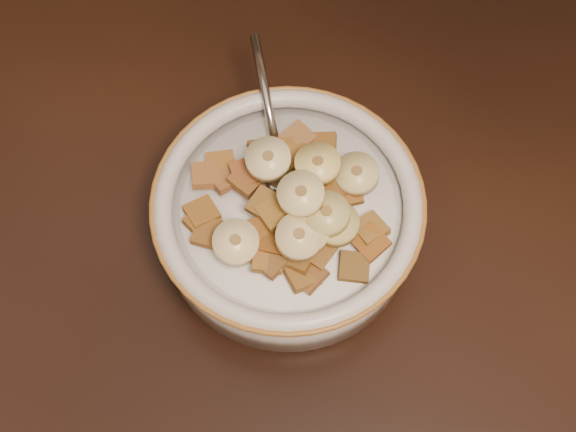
% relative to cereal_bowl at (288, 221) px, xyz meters
% --- Properties ---
extents(cereal_bowl, '(0.18, 0.18, 0.04)m').
position_rel_cereal_bowl_xyz_m(cereal_bowl, '(0.00, 0.00, 0.00)').
color(cereal_bowl, silver).
rests_on(cereal_bowl, table).
extents(milk, '(0.15, 0.15, 0.00)m').
position_rel_cereal_bowl_xyz_m(milk, '(0.00, 0.00, 0.02)').
color(milk, white).
rests_on(milk, cereal_bowl).
extents(spoon, '(0.05, 0.05, 0.01)m').
position_rel_cereal_bowl_xyz_m(spoon, '(-0.01, 0.03, 0.03)').
color(spoon, '#ADAEB0').
rests_on(spoon, cereal_bowl).
extents(cereal_square_0, '(0.03, 0.03, 0.01)m').
position_rel_cereal_bowl_xyz_m(cereal_square_0, '(0.03, -0.05, 0.03)').
color(cereal_square_0, brown).
rests_on(cereal_square_0, milk).
extents(cereal_square_1, '(0.03, 0.03, 0.01)m').
position_rel_cereal_bowl_xyz_m(cereal_square_1, '(-0.06, 0.00, 0.03)').
color(cereal_square_1, '#976035').
rests_on(cereal_square_1, milk).
extents(cereal_square_2, '(0.03, 0.03, 0.01)m').
position_rel_cereal_bowl_xyz_m(cereal_square_2, '(0.02, -0.01, 0.04)').
color(cereal_square_2, '#8E5017').
rests_on(cereal_square_2, milk).
extents(cereal_square_3, '(0.03, 0.03, 0.01)m').
position_rel_cereal_bowl_xyz_m(cereal_square_3, '(-0.05, 0.00, 0.03)').
color(cereal_square_3, brown).
rests_on(cereal_square_3, milk).
extents(cereal_square_4, '(0.03, 0.03, 0.01)m').
position_rel_cereal_bowl_xyz_m(cereal_square_4, '(0.06, -0.00, 0.03)').
color(cereal_square_4, brown).
rests_on(cereal_square_4, milk).
extents(cereal_square_5, '(0.03, 0.03, 0.01)m').
position_rel_cereal_bowl_xyz_m(cereal_square_5, '(-0.05, -0.03, 0.03)').
color(cereal_square_5, brown).
rests_on(cereal_square_5, milk).
extents(cereal_square_6, '(0.03, 0.03, 0.01)m').
position_rel_cereal_bowl_xyz_m(cereal_square_6, '(0.04, 0.02, 0.03)').
color(cereal_square_6, '#8E5A1B').
rests_on(cereal_square_6, milk).
extents(cereal_square_7, '(0.03, 0.03, 0.01)m').
position_rel_cereal_bowl_xyz_m(cereal_square_7, '(0.03, -0.05, 0.03)').
color(cereal_square_7, brown).
rests_on(cereal_square_7, milk).
extents(cereal_square_8, '(0.03, 0.03, 0.01)m').
position_rel_cereal_bowl_xyz_m(cereal_square_8, '(-0.03, 0.03, 0.04)').
color(cereal_square_8, brown).
rests_on(cereal_square_8, milk).
extents(cereal_square_9, '(0.03, 0.03, 0.01)m').
position_rel_cereal_bowl_xyz_m(cereal_square_9, '(-0.02, 0.03, 0.03)').
color(cereal_square_9, brown).
rests_on(cereal_square_9, milk).
extents(cereal_square_10, '(0.03, 0.03, 0.01)m').
position_rel_cereal_bowl_xyz_m(cereal_square_10, '(0.06, -0.01, 0.03)').
color(cereal_square_10, '#935119').
rests_on(cereal_square_10, milk).
extents(cereal_square_11, '(0.03, 0.03, 0.01)m').
position_rel_cereal_bowl_xyz_m(cereal_square_11, '(-0.05, -0.03, 0.03)').
color(cereal_square_11, brown).
rests_on(cereal_square_11, milk).
extents(cereal_square_12, '(0.02, 0.02, 0.01)m').
position_rel_cereal_bowl_xyz_m(cereal_square_12, '(-0.04, -0.04, 0.03)').
color(cereal_square_12, brown).
rests_on(cereal_square_12, milk).
extents(cereal_square_13, '(0.02, 0.02, 0.01)m').
position_rel_cereal_bowl_xyz_m(cereal_square_13, '(0.01, 0.05, 0.03)').
color(cereal_square_13, '#633810').
rests_on(cereal_square_13, milk).
extents(cereal_square_14, '(0.02, 0.02, 0.01)m').
position_rel_cereal_bowl_xyz_m(cereal_square_14, '(0.03, -0.01, 0.04)').
color(cereal_square_14, brown).
rests_on(cereal_square_14, milk).
extents(cereal_square_15, '(0.03, 0.03, 0.01)m').
position_rel_cereal_bowl_xyz_m(cereal_square_15, '(0.00, -0.05, 0.03)').
color(cereal_square_15, brown).
rests_on(cereal_square_15, milk).
extents(cereal_square_16, '(0.03, 0.03, 0.01)m').
position_rel_cereal_bowl_xyz_m(cereal_square_16, '(-0.03, 0.01, 0.04)').
color(cereal_square_16, brown).
rests_on(cereal_square_16, milk).
extents(cereal_square_17, '(0.03, 0.03, 0.01)m').
position_rel_cereal_bowl_xyz_m(cereal_square_17, '(0.03, 0.02, 0.04)').
color(cereal_square_17, brown).
rests_on(cereal_square_17, milk).
extents(cereal_square_18, '(0.03, 0.03, 0.01)m').
position_rel_cereal_bowl_xyz_m(cereal_square_18, '(0.02, 0.01, 0.04)').
color(cereal_square_18, brown).
rests_on(cereal_square_18, milk).
extents(cereal_square_19, '(0.03, 0.03, 0.01)m').
position_rel_cereal_bowl_xyz_m(cereal_square_19, '(-0.05, 0.01, 0.03)').
color(cereal_square_19, brown).
rests_on(cereal_square_19, milk).
extents(cereal_square_20, '(0.02, 0.02, 0.01)m').
position_rel_cereal_bowl_xyz_m(cereal_square_20, '(0.02, -0.04, 0.03)').
color(cereal_square_20, brown).
rests_on(cereal_square_20, milk).
extents(cereal_square_21, '(0.02, 0.02, 0.01)m').
position_rel_cereal_bowl_xyz_m(cereal_square_21, '(0.06, -0.03, 0.03)').
color(cereal_square_21, brown).
rests_on(cereal_square_21, milk).
extents(cereal_square_22, '(0.02, 0.02, 0.01)m').
position_rel_cereal_bowl_xyz_m(cereal_square_22, '(0.00, -0.03, 0.04)').
color(cereal_square_22, brown).
rests_on(cereal_square_22, milk).
extents(cereal_square_23, '(0.03, 0.03, 0.01)m').
position_rel_cereal_bowl_xyz_m(cereal_square_23, '(-0.01, -0.01, 0.04)').
color(cereal_square_23, brown).
rests_on(cereal_square_23, milk).
extents(cereal_square_24, '(0.03, 0.03, 0.01)m').
position_rel_cereal_bowl_xyz_m(cereal_square_24, '(-0.00, -0.02, 0.04)').
color(cereal_square_24, brown).
rests_on(cereal_square_24, milk).
extents(cereal_square_25, '(0.03, 0.03, 0.01)m').
position_rel_cereal_bowl_xyz_m(cereal_square_25, '(-0.01, 0.05, 0.03)').
color(cereal_square_25, brown).
rests_on(cereal_square_25, milk).
extents(cereal_square_26, '(0.03, 0.03, 0.01)m').
position_rel_cereal_bowl_xyz_m(cereal_square_26, '(0.02, -0.02, 0.04)').
color(cereal_square_26, brown).
rests_on(cereal_square_26, milk).
extents(cereal_square_27, '(0.03, 0.03, 0.01)m').
position_rel_cereal_bowl_xyz_m(cereal_square_27, '(-0.01, 0.03, 0.04)').
color(cereal_square_27, olive).
rests_on(cereal_square_27, milk).
extents(cereal_square_28, '(0.03, 0.03, 0.01)m').
position_rel_cereal_bowl_xyz_m(cereal_square_28, '(-0.03, 0.01, 0.04)').
color(cereal_square_28, brown).
rests_on(cereal_square_28, milk).
extents(cereal_square_29, '(0.02, 0.02, 0.01)m').
position_rel_cereal_bowl_xyz_m(cereal_square_29, '(0.00, -0.04, 0.03)').
color(cereal_square_29, brown).
rests_on(cereal_square_29, milk).
extents(cereal_square_30, '(0.03, 0.03, 0.01)m').
position_rel_cereal_bowl_xyz_m(cereal_square_30, '(0.03, -0.03, 0.04)').
color(cereal_square_30, olive).
rests_on(cereal_square_30, milk).
extents(cereal_square_31, '(0.03, 0.03, 0.01)m').
position_rel_cereal_bowl_xyz_m(cereal_square_31, '(-0.01, -0.03, 0.04)').
color(cereal_square_31, '#90581F').
rests_on(cereal_square_31, milk).
extents(banana_slice_0, '(0.04, 0.04, 0.01)m').
position_rel_cereal_bowl_xyz_m(banana_slice_0, '(0.04, -0.01, 0.04)').
color(banana_slice_0, '#CDBE6A').
rests_on(banana_slice_0, milk).
extents(banana_slice_1, '(0.04, 0.04, 0.01)m').
position_rel_cereal_bowl_xyz_m(banana_slice_1, '(0.02, -0.03, 0.05)').
color(banana_slice_1, '#EFE28D').
rests_on(banana_slice_1, milk).
extents(banana_slice_2, '(0.04, 0.04, 0.01)m').
position_rel_cereal_bowl_xyz_m(banana_slice_2, '(0.03, -0.01, 0.05)').
color(banana_slice_2, tan).
rests_on(banana_slice_2, milk).
extents(banana_slice_3, '(0.03, 0.03, 0.01)m').
position_rel_cereal_bowl_xyz_m(banana_slice_3, '(-0.02, -0.04, 0.04)').
color(banana_slice_3, beige).
rests_on(banana_slice_3, milk).
extents(banana_slice_4, '(0.03, 0.03, 0.01)m').
position_rel_cereal_bowl_xyz_m(banana_slice_4, '(-0.02, 0.02, 0.05)').
color(banana_slice_4, beige).
rests_on(banana_slice_4, milk).
extents(banana_slice_5, '(0.04, 0.04, 0.01)m').
position_rel_cereal_bowl_xyz_m(banana_slice_5, '(0.02, -0.03, 0.05)').
color(banana_slice_5, beige).
rests_on(banana_slice_5, milk).
extents(banana_slice_6, '(0.04, 0.04, 0.01)m').
position_rel_cereal_bowl_xyz_m(banana_slice_6, '(0.04, 0.03, 0.04)').
color(banana_slice_6, '#ECDB7B').
rests_on(banana_slice_6, milk).
extents(banana_slice_7, '(0.03, 0.03, 0.01)m').
position_rel_cereal_bowl_xyz_m(banana_slice_7, '(0.01, 0.02, 0.05)').
color(banana_slice_7, '#DBBB71').
rests_on(banana_slice_7, milk).
extents(banana_slice_8, '(0.04, 0.04, 0.01)m').
position_rel_cereal_bowl_xyz_m(banana_slice_8, '(0.01, -0.01, 0.06)').
color(banana_slice_8, '#E6CB83').
rests_on(banana_slice_8, milk).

